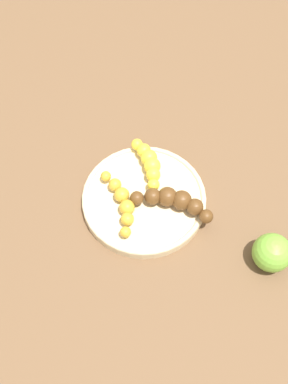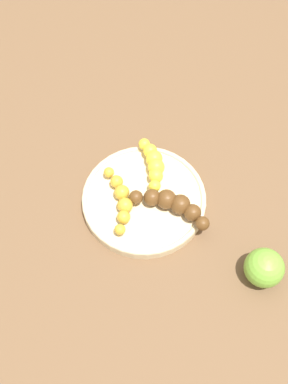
{
  "view_description": "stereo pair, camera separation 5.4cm",
  "coord_description": "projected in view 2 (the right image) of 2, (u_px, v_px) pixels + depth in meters",
  "views": [
    {
      "loc": [
        -0.3,
        0.29,
        0.75
      ],
      "look_at": [
        0.0,
        0.0,
        0.04
      ],
      "focal_mm": 42.38,
      "sensor_mm": 36.0,
      "label": 1
    },
    {
      "loc": [
        -0.34,
        0.25,
        0.75
      ],
      "look_at": [
        0.0,
        0.0,
        0.04
      ],
      "focal_mm": 42.38,
      "sensor_mm": 36.0,
      "label": 2
    }
  ],
  "objects": [
    {
      "name": "banana_yellow",
      "position": [
        153.0,
        163.0,
        0.86
      ],
      "size": [
        0.11,
        0.07,
        0.03
      ],
      "rotation": [
        0.0,
        0.0,
        4.26
      ],
      "color": "yellow",
      "rests_on": "fruit_bowl"
    },
    {
      "name": "ground_plane",
      "position": [
        144.0,
        202.0,
        0.86
      ],
      "size": [
        2.4,
        2.4,
        0.0
      ],
      "primitive_type": "plane",
      "color": "brown"
    },
    {
      "name": "banana_spotted",
      "position": [
        121.0,
        199.0,
        0.83
      ],
      "size": [
        0.13,
        0.07,
        0.03
      ],
      "rotation": [
        0.0,
        0.0,
        4.28
      ],
      "color": "gold",
      "rests_on": "fruit_bowl"
    },
    {
      "name": "fruit_bowl",
      "position": [
        144.0,
        199.0,
        0.85
      ],
      "size": [
        0.23,
        0.23,
        0.02
      ],
      "color": "beige",
      "rests_on": "ground_plane"
    },
    {
      "name": "banana_overripe",
      "position": [
        172.0,
        204.0,
        0.82
      ],
      "size": [
        0.13,
        0.09,
        0.04
      ],
      "rotation": [
        0.0,
        0.0,
        5.24
      ],
      "color": "#593819",
      "rests_on": "fruit_bowl"
    },
    {
      "name": "apple_green",
      "position": [
        264.0,
        268.0,
        0.76
      ],
      "size": [
        0.07,
        0.07,
        0.07
      ],
      "primitive_type": "sphere",
      "color": "#72B238",
      "rests_on": "ground_plane"
    }
  ]
}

